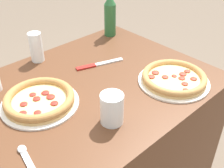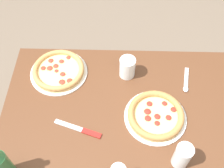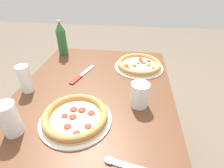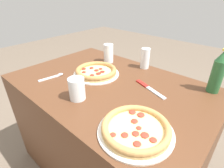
{
  "view_description": "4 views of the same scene",
  "coord_description": "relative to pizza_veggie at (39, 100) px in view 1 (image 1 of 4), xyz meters",
  "views": [
    {
      "loc": [
        0.53,
        0.79,
        1.44
      ],
      "look_at": [
        -0.11,
        0.11,
        0.8
      ],
      "focal_mm": 45.0,
      "sensor_mm": 36.0,
      "label": 1
    },
    {
      "loc": [
        -0.05,
        -0.7,
        1.96
      ],
      "look_at": [
        -0.07,
        0.14,
        0.79
      ],
      "focal_mm": 45.0,
      "sensor_mm": 36.0,
      "label": 2
    },
    {
      "loc": [
        0.65,
        0.19,
        1.3
      ],
      "look_at": [
        -0.08,
        0.09,
        0.8
      ],
      "focal_mm": 28.0,
      "sensor_mm": 36.0,
      "label": 3
    },
    {
      "loc": [
        -0.64,
        0.68,
        1.27
      ],
      "look_at": [
        -0.12,
        0.11,
        0.84
      ],
      "focal_mm": 28.0,
      "sensor_mm": 36.0,
      "label": 4
    }
  ],
  "objects": [
    {
      "name": "spoon",
      "position": [
        0.18,
        0.21,
        -0.02
      ],
      "size": [
        0.05,
        0.17,
        0.01
      ],
      "color": "silver",
      "rests_on": "table"
    },
    {
      "name": "table",
      "position": [
        -0.15,
        0.03,
        -0.4
      ],
      "size": [
        1.22,
        0.81,
        0.75
      ],
      "color": "#56331E",
      "rests_on": "ground_plane"
    },
    {
      "name": "knife",
      "position": [
        -0.36,
        -0.08,
        -0.02
      ],
      "size": [
        0.23,
        0.1,
        0.01
      ],
      "color": "maroon",
      "rests_on": "table"
    },
    {
      "name": "glass_red_wine",
      "position": [
        -0.14,
        0.26,
        0.03
      ],
      "size": [
        0.08,
        0.08,
        0.12
      ],
      "color": "white",
      "rests_on": "table"
    },
    {
      "name": "pizza_veggie",
      "position": [
        0.0,
        0.0,
        0.0
      ],
      "size": [
        0.3,
        0.3,
        0.05
      ],
      "color": "white",
      "rests_on": "table"
    },
    {
      "name": "glass_orange_juice",
      "position": [
        -0.18,
        -0.31,
        0.05
      ],
      "size": [
        0.06,
        0.06,
        0.14
      ],
      "color": "white",
      "rests_on": "table"
    },
    {
      "name": "pizza_pepperoni",
      "position": [
        -0.51,
        0.26,
        -0.0
      ],
      "size": [
        0.31,
        0.31,
        0.04
      ],
      "color": "silver",
      "rests_on": "table"
    },
    {
      "name": "beer_bottle",
      "position": [
        -0.64,
        -0.29,
        0.1
      ],
      "size": [
        0.07,
        0.07,
        0.25
      ],
      "color": "#286033",
      "rests_on": "table"
    }
  ]
}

